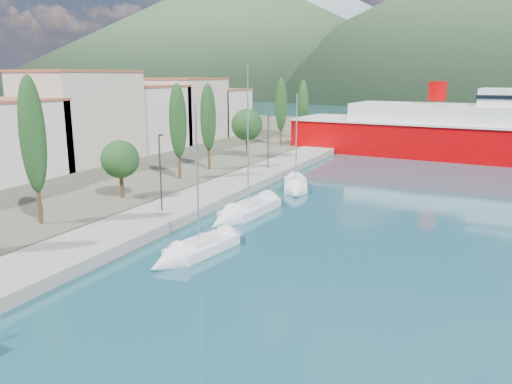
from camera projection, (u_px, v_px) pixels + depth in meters
The scene contains 10 objects.
ground at pixel (430, 121), 128.55m from camera, with size 1400.00×1400.00×0.00m, color #1C4D59.
quay at pixel (225, 189), 49.28m from camera, with size 5.00×88.00×0.80m, color gray.
land_strip at pixel (32, 152), 73.82m from camera, with size 70.00×148.00×0.70m, color #565644.
town_buildings at pixel (113, 119), 67.23m from camera, with size 9.20×69.20×11.30m.
tree_row at pixel (207, 124), 56.69m from camera, with size 4.17×65.39×10.71m.
lamp_posts at pixel (157, 171), 38.82m from camera, with size 0.15×43.80×6.06m.
sailboat_near at pixel (184, 255), 31.39m from camera, with size 3.36×7.59×10.54m.
sailboat_mid at pixel (237, 215), 40.19m from camera, with size 3.08×9.30×13.17m.
sailboat_far at pixel (296, 189), 49.61m from camera, with size 4.72×7.48×10.50m.
ferry at pixel (494, 135), 68.26m from camera, with size 56.61×15.73×11.11m.
Camera 1 is at (14.17, -16.23, 11.28)m, focal length 35.00 mm.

